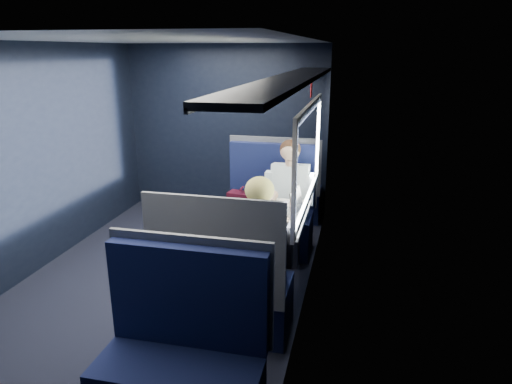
% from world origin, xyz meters
% --- Properties ---
extents(ground, '(2.80, 4.20, 0.01)m').
position_xyz_m(ground, '(0.00, 0.00, -0.01)').
color(ground, black).
extents(room_shell, '(3.00, 4.40, 2.40)m').
position_xyz_m(room_shell, '(0.02, 0.00, 1.48)').
color(room_shell, black).
rests_on(room_shell, ground).
extents(table, '(0.62, 1.00, 0.74)m').
position_xyz_m(table, '(1.03, 0.00, 0.66)').
color(table, '#54565E').
rests_on(table, ground).
extents(seat_bay_near, '(1.04, 0.62, 1.26)m').
position_xyz_m(seat_bay_near, '(0.84, 0.87, 0.42)').
color(seat_bay_near, '#0C1136').
rests_on(seat_bay_near, ground).
extents(seat_bay_far, '(1.04, 0.62, 1.26)m').
position_xyz_m(seat_bay_far, '(0.85, -0.87, 0.41)').
color(seat_bay_far, '#0C1136').
rests_on(seat_bay_far, ground).
extents(seat_row_front, '(1.04, 0.51, 1.16)m').
position_xyz_m(seat_row_front, '(0.85, 1.80, 0.41)').
color(seat_row_front, '#0C1136').
rests_on(seat_row_front, ground).
extents(seat_row_back, '(1.04, 0.51, 1.16)m').
position_xyz_m(seat_row_back, '(0.85, -1.80, 0.41)').
color(seat_row_back, '#0C1136').
rests_on(seat_row_back, ground).
extents(man, '(0.53, 0.56, 1.32)m').
position_xyz_m(man, '(1.10, 0.70, 0.72)').
color(man, black).
rests_on(man, ground).
extents(woman, '(0.53, 0.56, 1.32)m').
position_xyz_m(woman, '(1.10, -0.71, 0.73)').
color(woman, black).
rests_on(woman, ground).
extents(papers, '(0.58, 0.80, 0.01)m').
position_xyz_m(papers, '(1.05, 0.08, 0.74)').
color(papers, white).
rests_on(papers, table).
extents(laptop, '(0.29, 0.36, 0.25)m').
position_xyz_m(laptop, '(1.21, 0.05, 0.81)').
color(laptop, silver).
rests_on(laptop, table).
extents(bottle_small, '(0.06, 0.06, 0.20)m').
position_xyz_m(bottle_small, '(1.21, 0.35, 0.83)').
color(bottle_small, silver).
rests_on(bottle_small, table).
extents(cup, '(0.07, 0.07, 0.09)m').
position_xyz_m(cup, '(1.22, 0.39, 0.79)').
color(cup, white).
rests_on(cup, table).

